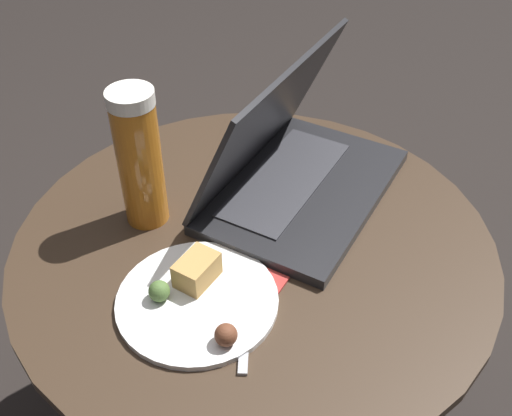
{
  "coord_description": "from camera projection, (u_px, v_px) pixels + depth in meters",
  "views": [
    {
      "loc": [
        -0.45,
        -0.49,
        1.2
      ],
      "look_at": [
        -0.0,
        -0.01,
        0.64
      ],
      "focal_mm": 42.0,
      "sensor_mm": 36.0,
      "label": 1
    }
  ],
  "objects": [
    {
      "name": "table",
      "position": [
        254.0,
        305.0,
        1.01
      ],
      "size": [
        0.73,
        0.73,
        0.57
      ],
      "color": "#515156",
      "rests_on": "ground_plane"
    },
    {
      "name": "napkin",
      "position": [
        224.0,
        301.0,
        0.82
      ],
      "size": [
        0.19,
        0.16,
        0.0
      ],
      "color": "#B7332D",
      "rests_on": "table"
    },
    {
      "name": "laptop",
      "position": [
        292.0,
        167.0,
        0.97
      ],
      "size": [
        0.41,
        0.33,
        0.23
      ],
      "color": "#232326",
      "rests_on": "table"
    },
    {
      "name": "beer_glass",
      "position": [
        139.0,
        159.0,
        0.88
      ],
      "size": [
        0.07,
        0.07,
        0.23
      ],
      "color": "#C6701E",
      "rests_on": "table"
    },
    {
      "name": "snack_plate",
      "position": [
        197.0,
        296.0,
        0.81
      ],
      "size": [
        0.22,
        0.22,
        0.05
      ],
      "color": "white",
      "rests_on": "table"
    },
    {
      "name": "fork",
      "position": [
        246.0,
        307.0,
        0.81
      ],
      "size": [
        0.14,
        0.14,
        0.0
      ],
      "color": "#B2B2B7",
      "rests_on": "table"
    }
  ]
}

